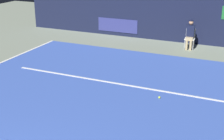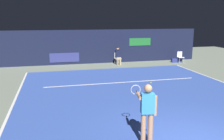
% 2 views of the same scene
% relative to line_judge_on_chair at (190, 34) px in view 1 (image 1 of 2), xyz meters
% --- Properties ---
extents(ground_plane, '(32.24, 32.24, 0.00)m').
position_rel_line_judge_on_chair_xyz_m(ground_plane, '(-1.13, -7.26, -0.69)').
color(ground_plane, gray).
extents(court_surface, '(10.81, 11.77, 0.01)m').
position_rel_line_judge_on_chair_xyz_m(court_surface, '(-1.13, -7.26, -0.68)').
color(court_surface, '#3856B2').
rests_on(court_surface, ground).
extents(line_service, '(8.43, 0.10, 0.01)m').
position_rel_line_judge_on_chair_xyz_m(line_service, '(-1.13, -5.20, -0.67)').
color(line_service, white).
rests_on(line_service, court_surface).
extents(back_wall, '(16.06, 0.33, 2.60)m').
position_rel_line_judge_on_chair_xyz_m(back_wall, '(-1.13, 1.07, 0.61)').
color(back_wall, '#141933').
rests_on(back_wall, ground).
extents(line_judge_on_chair, '(0.47, 0.55, 1.32)m').
position_rel_line_judge_on_chair_xyz_m(line_judge_on_chair, '(0.00, 0.00, 0.00)').
color(line_judge_on_chair, white).
rests_on(line_judge_on_chair, ground).
extents(tennis_ball, '(0.07, 0.07, 0.07)m').
position_rel_line_judge_on_chair_xyz_m(tennis_ball, '(0.27, -5.77, -0.64)').
color(tennis_ball, '#CCE033').
rests_on(tennis_ball, court_surface).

